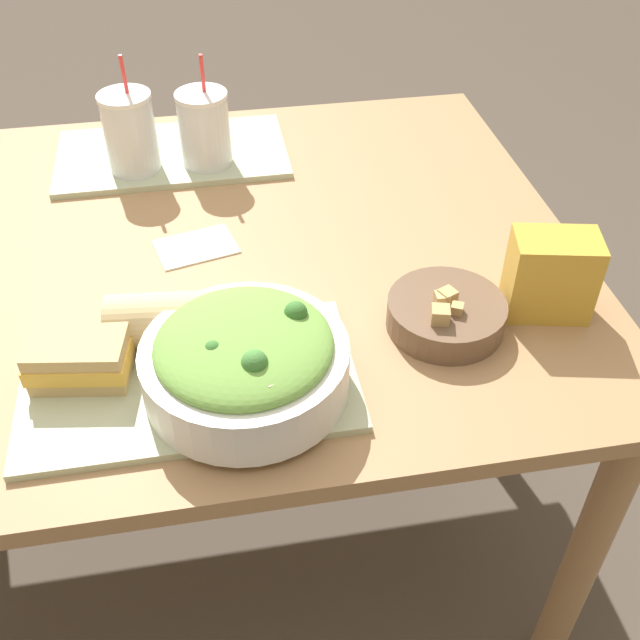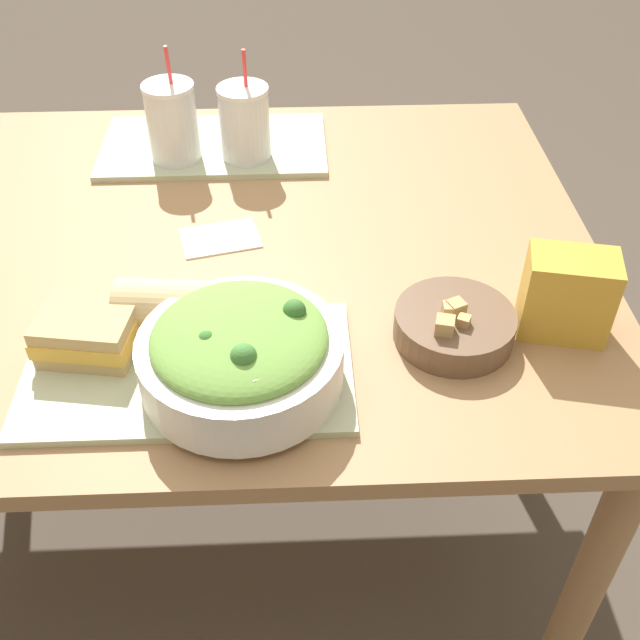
% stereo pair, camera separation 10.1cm
% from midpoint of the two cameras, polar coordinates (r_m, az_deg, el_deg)
% --- Properties ---
extents(ground_plane, '(12.00, 12.00, 0.00)m').
position_cam_midpoint_polar(ground_plane, '(1.83, -4.70, -13.64)').
color(ground_plane, '#4C4238').
extents(dining_table, '(1.33, 1.03, 0.75)m').
position_cam_midpoint_polar(dining_table, '(1.35, -6.21, 2.72)').
color(dining_table, '#A37A51').
rests_on(dining_table, ground_plane).
extents(tray_near, '(0.45, 0.26, 0.01)m').
position_cam_midpoint_polar(tray_near, '(1.05, -7.11, -3.86)').
color(tray_near, '#B2BC99').
rests_on(tray_near, dining_table).
extents(tray_far, '(0.45, 0.26, 0.01)m').
position_cam_midpoint_polar(tray_far, '(1.58, -6.22, 13.00)').
color(tray_far, '#B2BC99').
rests_on(tray_far, dining_table).
extents(salad_bowl, '(0.27, 0.27, 0.11)m').
position_cam_midpoint_polar(salad_bowl, '(0.98, -3.17, -2.63)').
color(salad_bowl, white).
rests_on(salad_bowl, tray_near).
extents(soup_bowl, '(0.18, 0.18, 0.07)m').
position_cam_midpoint_polar(soup_bowl, '(1.11, 12.76, -0.45)').
color(soup_bowl, brown).
rests_on(soup_bowl, dining_table).
extents(sandwich_near, '(0.15, 0.13, 0.06)m').
position_cam_midpoint_polar(sandwich_near, '(1.08, -14.70, -0.94)').
color(sandwich_near, tan).
rests_on(sandwich_near, tray_near).
extents(baguette_near, '(0.16, 0.09, 0.08)m').
position_cam_midpoint_polar(baguette_near, '(1.08, -8.57, 0.92)').
color(baguette_near, '#DBBC84').
rests_on(baguette_near, tray_near).
extents(drink_cup_dark, '(0.10, 0.10, 0.22)m').
position_cam_midpoint_polar(drink_cup_dark, '(1.50, -9.24, 14.45)').
color(drink_cup_dark, silver).
rests_on(drink_cup_dark, tray_far).
extents(drink_cup_red, '(0.10, 0.10, 0.22)m').
position_cam_midpoint_polar(drink_cup_red, '(1.49, -3.77, 14.56)').
color(drink_cup_red, silver).
rests_on(drink_cup_red, tray_far).
extents(chip_bag, '(0.14, 0.10, 0.13)m').
position_cam_midpoint_polar(chip_bag, '(1.14, 20.74, 1.69)').
color(chip_bag, gold).
rests_on(chip_bag, dining_table).
extents(napkin_folded, '(0.15, 0.12, 0.00)m').
position_cam_midpoint_polar(napkin_folded, '(1.30, -5.42, 6.15)').
color(napkin_folded, silver).
rests_on(napkin_folded, dining_table).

